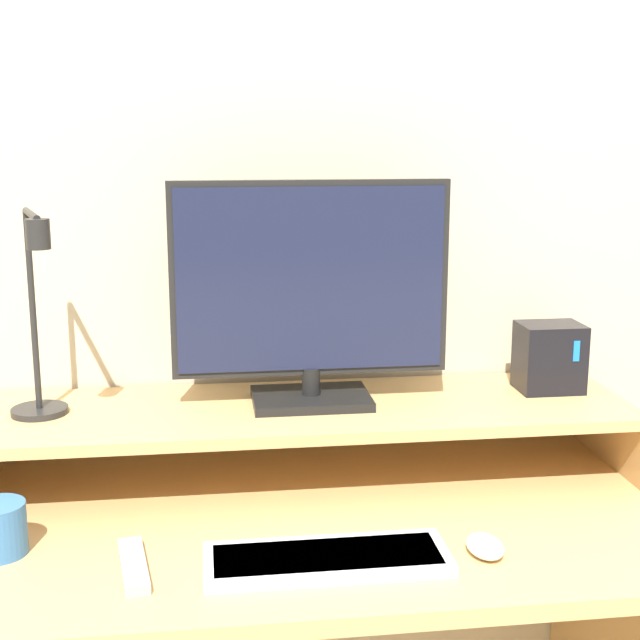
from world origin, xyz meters
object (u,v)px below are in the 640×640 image
at_px(router_dock, 549,357).
at_px(mouse, 485,546).
at_px(monitor, 311,292).
at_px(keyboard, 327,559).
at_px(desk_lamp, 37,333).
at_px(remote_control, 134,565).

xyz_separation_m(router_dock, mouse, (-0.26, -0.41, -0.20)).
bearing_deg(monitor, keyboard, -93.34).
relative_size(desk_lamp, keyboard, 1.01).
relative_size(router_dock, keyboard, 0.36).
bearing_deg(keyboard, mouse, 0.60).
height_order(desk_lamp, keyboard, desk_lamp).
height_order(desk_lamp, router_dock, desk_lamp).
bearing_deg(monitor, router_dock, 2.51).
relative_size(keyboard, remote_control, 2.23).
xyz_separation_m(desk_lamp, router_dock, (1.00, 0.07, -0.10)).
xyz_separation_m(keyboard, mouse, (0.26, 0.00, 0.00)).
relative_size(keyboard, mouse, 4.42).
relative_size(router_dock, mouse, 1.60).
height_order(monitor, keyboard, monitor).
relative_size(monitor, keyboard, 1.39).
height_order(monitor, remote_control, monitor).
xyz_separation_m(desk_lamp, mouse, (0.74, -0.34, -0.30)).
bearing_deg(monitor, desk_lamp, -174.19).
xyz_separation_m(mouse, remote_control, (-0.56, 0.02, -0.01)).
xyz_separation_m(monitor, router_dock, (0.50, 0.02, -0.15)).
distance_m(monitor, remote_control, 0.61).
bearing_deg(desk_lamp, keyboard, -35.30).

